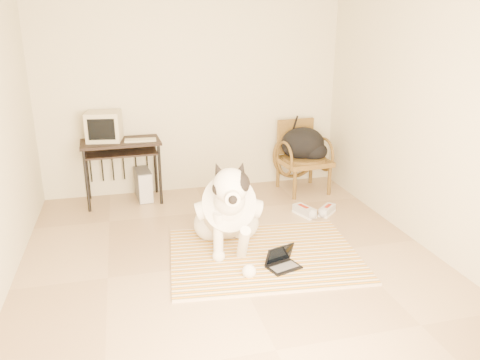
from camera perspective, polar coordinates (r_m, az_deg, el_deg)
name	(u,v)px	position (r m, az deg, el deg)	size (l,w,h in m)	color
floor	(233,263)	(4.59, -0.87, -10.04)	(4.50, 4.50, 0.00)	tan
wall_back	(193,91)	(6.30, -5.76, 10.73)	(4.50, 4.50, 0.00)	beige
wall_front	(351,230)	(2.09, 13.42, -5.91)	(4.50, 4.50, 0.00)	beige
wall_right	(431,115)	(4.97, 22.31, 7.35)	(4.50, 4.50, 0.00)	beige
rug	(264,255)	(4.71, 2.97, -9.13)	(1.97, 1.58, 0.02)	orange
dog	(228,211)	(4.71, -1.48, -3.74)	(0.69, 1.46, 1.04)	white
laptop	(282,262)	(4.47, 5.14, -9.88)	(0.35, 0.29, 0.21)	black
computer_desk	(121,150)	(6.05, -14.30, 3.58)	(0.99, 0.58, 0.81)	black
crt_monitor	(104,126)	(6.07, -16.24, 6.31)	(0.45, 0.44, 0.36)	#B4AB8D
desk_keyboard	(140,140)	(5.97, -12.04, 4.78)	(0.38, 0.14, 0.03)	#B4AB8D
pc_tower	(143,185)	(6.24, -11.69, -0.54)	(0.22, 0.44, 0.40)	#535356
rattan_chair	(302,156)	(6.44, 7.57, 2.89)	(0.69, 0.67, 0.95)	brown
backpack	(305,145)	(6.39, 7.89, 4.26)	(0.61, 0.50, 0.44)	black
sneaker_left	(304,211)	(5.69, 7.85, -3.80)	(0.23, 0.34, 0.11)	white
sneaker_right	(327,210)	(5.78, 10.58, -3.67)	(0.29, 0.28, 0.10)	white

